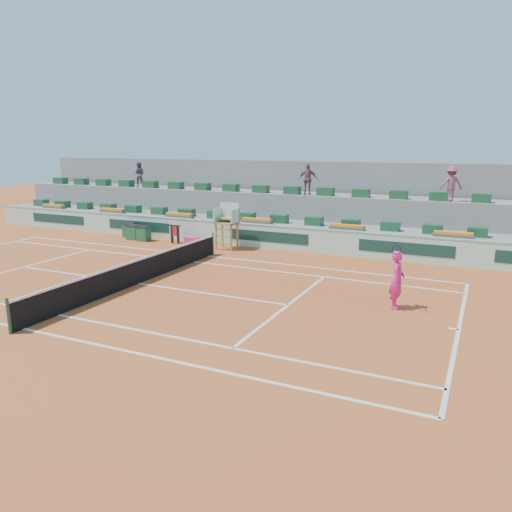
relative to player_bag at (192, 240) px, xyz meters
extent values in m
plane|color=#A0471F|center=(2.41, -7.83, -0.18)|extent=(90.00, 90.00, 0.00)
cube|color=gray|center=(2.41, 2.87, 0.42)|extent=(36.00, 4.00, 1.20)
cube|color=gray|center=(2.41, 4.47, 1.12)|extent=(36.00, 2.40, 2.60)
cube|color=gray|center=(2.41, 6.07, 2.02)|extent=(36.00, 0.40, 4.40)
cube|color=#EF1F8B|center=(0.00, 0.00, 0.00)|extent=(0.82, 0.37, 0.37)
imported|color=#514F5D|center=(-6.69, 4.11, 3.24)|extent=(0.99, 0.90, 1.64)
imported|color=#79505A|center=(5.42, 3.65, 3.30)|extent=(1.12, 0.74, 1.77)
imported|color=#8C4657|center=(12.95, 3.73, 3.30)|extent=(1.31, 1.06, 1.76)
cube|color=silver|center=(14.29, -7.83, -0.18)|extent=(0.12, 10.97, 0.01)
cube|color=silver|center=(2.41, -13.32, -0.18)|extent=(23.77, 0.12, 0.01)
cube|color=silver|center=(2.41, -2.35, -0.18)|extent=(23.77, 0.12, 0.01)
cube|color=silver|center=(2.41, -11.95, -0.18)|extent=(23.77, 0.12, 0.01)
cube|color=silver|center=(2.41, -3.72, -0.18)|extent=(23.77, 0.12, 0.01)
cube|color=silver|center=(-3.99, -7.83, -0.18)|extent=(0.12, 8.23, 0.01)
cube|color=silver|center=(8.81, -7.83, -0.18)|extent=(0.12, 8.23, 0.01)
cube|color=silver|center=(2.41, -7.83, -0.18)|extent=(12.80, 0.12, 0.01)
cube|color=silver|center=(14.14, -7.83, -0.18)|extent=(0.30, 0.12, 0.01)
cube|color=black|center=(2.41, -7.83, 0.28)|extent=(0.03, 11.87, 0.92)
cube|color=white|center=(2.41, -7.83, 0.77)|extent=(0.06, 11.87, 0.07)
cylinder|color=#1F4930|center=(2.41, -13.77, 0.37)|extent=(0.10, 0.10, 1.10)
cylinder|color=#1F4930|center=(2.41, -1.90, 0.37)|extent=(0.10, 0.10, 1.10)
cube|color=#ABD7C1|center=(2.41, 0.67, 0.42)|extent=(36.00, 0.30, 1.20)
cube|color=gray|center=(2.41, 0.67, 1.05)|extent=(36.00, 0.34, 0.06)
cube|color=#13352D|center=(-10.59, 0.51, 0.47)|extent=(4.40, 0.02, 0.56)
cube|color=#13352D|center=(-4.09, 0.51, 0.47)|extent=(4.40, 0.02, 0.56)
cube|color=#13352D|center=(4.41, 0.51, 0.47)|extent=(4.40, 0.02, 0.56)
cube|color=#13352D|center=(11.41, 0.51, 0.47)|extent=(4.40, 0.02, 0.56)
cube|color=olive|center=(1.96, -0.78, 0.49)|extent=(0.08, 0.08, 1.35)
cube|color=olive|center=(2.86, -0.78, 0.49)|extent=(0.08, 0.08, 1.35)
cube|color=olive|center=(1.96, -0.08, 0.49)|extent=(0.08, 0.08, 1.35)
cube|color=olive|center=(2.86, -0.08, 0.49)|extent=(0.08, 0.08, 1.35)
cube|color=olive|center=(2.41, -0.43, 1.21)|extent=(1.10, 0.90, 0.08)
cube|color=#ABD7C1|center=(2.41, -0.05, 1.72)|extent=(1.10, 0.08, 1.00)
cube|color=#ABD7C1|center=(1.89, -0.43, 1.57)|extent=(0.06, 0.90, 0.80)
cube|color=#ABD7C1|center=(2.93, -0.43, 1.57)|extent=(0.06, 0.90, 0.80)
cube|color=olive|center=(2.41, -0.33, 1.45)|extent=(0.80, 0.60, 0.08)
cube|color=olive|center=(2.41, -0.78, 0.17)|extent=(0.90, 0.08, 0.06)
cube|color=olive|center=(2.41, -0.78, 0.57)|extent=(0.90, 0.08, 0.06)
cube|color=olive|center=(2.41, -0.78, 0.92)|extent=(0.90, 0.08, 0.06)
cube|color=#184A2A|center=(-13.59, 1.97, 1.24)|extent=(0.90, 0.60, 0.44)
cube|color=#184A2A|center=(-11.59, 1.97, 1.24)|extent=(0.90, 0.60, 0.44)
cube|color=#184A2A|center=(-9.59, 1.97, 1.24)|extent=(0.90, 0.60, 0.44)
cube|color=#184A2A|center=(-7.59, 1.97, 1.24)|extent=(0.90, 0.60, 0.44)
cube|color=#184A2A|center=(-5.59, 1.97, 1.24)|extent=(0.90, 0.60, 0.44)
cube|color=#184A2A|center=(-3.59, 1.97, 1.24)|extent=(0.90, 0.60, 0.44)
cube|color=#184A2A|center=(-1.59, 1.97, 1.24)|extent=(0.90, 0.60, 0.44)
cube|color=#184A2A|center=(0.41, 1.97, 1.24)|extent=(0.90, 0.60, 0.44)
cube|color=#184A2A|center=(2.41, 1.97, 1.24)|extent=(0.90, 0.60, 0.44)
cube|color=#184A2A|center=(4.41, 1.97, 1.24)|extent=(0.90, 0.60, 0.44)
cube|color=#184A2A|center=(6.41, 1.97, 1.24)|extent=(0.90, 0.60, 0.44)
cube|color=#184A2A|center=(8.41, 1.97, 1.24)|extent=(0.90, 0.60, 0.44)
cube|color=#184A2A|center=(10.41, 1.97, 1.24)|extent=(0.90, 0.60, 0.44)
cube|color=#184A2A|center=(12.41, 1.97, 1.24)|extent=(0.90, 0.60, 0.44)
cube|color=#184A2A|center=(14.41, 1.97, 1.24)|extent=(0.90, 0.60, 0.44)
cube|color=#184A2A|center=(-13.59, 3.87, 2.64)|extent=(0.90, 0.60, 0.44)
cube|color=#184A2A|center=(-11.59, 3.87, 2.64)|extent=(0.90, 0.60, 0.44)
cube|color=#184A2A|center=(-9.59, 3.87, 2.64)|extent=(0.90, 0.60, 0.44)
cube|color=#184A2A|center=(-7.59, 3.87, 2.64)|extent=(0.90, 0.60, 0.44)
cube|color=#184A2A|center=(-5.59, 3.87, 2.64)|extent=(0.90, 0.60, 0.44)
cube|color=#184A2A|center=(-3.59, 3.87, 2.64)|extent=(0.90, 0.60, 0.44)
cube|color=#184A2A|center=(-1.59, 3.87, 2.64)|extent=(0.90, 0.60, 0.44)
cube|color=#184A2A|center=(0.41, 3.87, 2.64)|extent=(0.90, 0.60, 0.44)
cube|color=#184A2A|center=(2.41, 3.87, 2.64)|extent=(0.90, 0.60, 0.44)
cube|color=#184A2A|center=(4.41, 3.87, 2.64)|extent=(0.90, 0.60, 0.44)
cube|color=#184A2A|center=(6.41, 3.87, 2.64)|extent=(0.90, 0.60, 0.44)
cube|color=#184A2A|center=(8.41, 3.87, 2.64)|extent=(0.90, 0.60, 0.44)
cube|color=#184A2A|center=(10.41, 3.87, 2.64)|extent=(0.90, 0.60, 0.44)
cube|color=#184A2A|center=(12.41, 3.87, 2.64)|extent=(0.90, 0.60, 0.44)
cube|color=#184A2A|center=(14.41, 3.87, 2.64)|extent=(0.90, 0.60, 0.44)
cube|color=#4F4F4F|center=(-11.59, 1.17, 1.10)|extent=(1.80, 0.36, 0.16)
cube|color=orange|center=(-11.59, 1.17, 1.24)|extent=(1.70, 0.32, 0.12)
cube|color=#4F4F4F|center=(-6.59, 1.17, 1.10)|extent=(1.80, 0.36, 0.16)
cube|color=orange|center=(-6.59, 1.17, 1.24)|extent=(1.70, 0.32, 0.12)
cube|color=#4F4F4F|center=(-1.59, 1.17, 1.10)|extent=(1.80, 0.36, 0.16)
cube|color=orange|center=(-1.59, 1.17, 1.24)|extent=(1.70, 0.32, 0.12)
cube|color=#4F4F4F|center=(3.41, 1.17, 1.10)|extent=(1.80, 0.36, 0.16)
cube|color=orange|center=(3.41, 1.17, 1.24)|extent=(1.70, 0.32, 0.12)
cube|color=#4F4F4F|center=(8.41, 1.17, 1.10)|extent=(1.80, 0.36, 0.16)
cube|color=orange|center=(8.41, 1.17, 1.24)|extent=(1.70, 0.32, 0.12)
cube|color=#4F4F4F|center=(13.41, 1.17, 1.10)|extent=(1.80, 0.36, 0.16)
cube|color=orange|center=(13.41, 1.17, 1.24)|extent=(1.70, 0.32, 0.12)
cube|color=#194C2E|center=(-2.94, -0.51, 0.22)|extent=(0.65, 0.56, 0.80)
cube|color=black|center=(-2.94, -0.51, 0.64)|extent=(0.69, 0.60, 0.04)
cube|color=#194C2E|center=(-3.79, -0.33, 0.22)|extent=(0.73, 0.63, 0.80)
cube|color=black|center=(-3.79, -0.33, 0.64)|extent=(0.78, 0.67, 0.04)
cube|color=#194C2E|center=(-4.52, 0.20, 0.22)|extent=(0.66, 0.56, 0.80)
cube|color=black|center=(-4.52, 0.20, 0.64)|extent=(0.69, 0.60, 0.04)
cube|color=black|center=(-1.13, -0.32, 0.32)|extent=(0.11, 0.11, 1.00)
cube|color=black|center=(-0.73, -0.32, 0.32)|extent=(0.11, 0.11, 1.00)
cube|color=black|center=(-0.93, -0.32, 0.82)|extent=(0.66, 0.09, 0.06)
cube|color=red|center=(-0.93, -0.34, 0.52)|extent=(0.48, 0.04, 0.56)
imported|color=#EF1F8B|center=(12.22, -6.58, 0.81)|extent=(0.50, 0.74, 1.98)
cylinder|color=black|center=(12.22, -6.88, 1.87)|extent=(0.03, 0.35, 0.09)
torus|color=black|center=(12.22, -7.10, 1.94)|extent=(0.31, 0.08, 0.31)
camera|label=1|loc=(14.76, -23.16, 5.27)|focal=35.00mm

